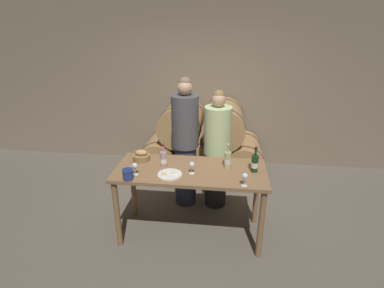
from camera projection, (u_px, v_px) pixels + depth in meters
The scene contains 15 objects.
ground_plane at pixel (191, 232), 3.73m from camera, with size 10.00×10.00×0.00m, color #665E51.
stone_wall_back at pixel (206, 74), 5.12m from camera, with size 10.00×0.12×3.20m.
barrel_stack at pixel (202, 143), 4.98m from camera, with size 2.03×0.93×1.25m.
tasting_table at pixel (191, 178), 3.44m from camera, with size 1.72×0.73×0.88m.
person_left at pixel (185, 143), 4.03m from camera, with size 0.36×0.36×1.80m.
person_right at pixel (217, 151), 4.01m from camera, with size 0.36×0.36×1.65m.
wine_bottle_red at pixel (255, 163), 3.31m from camera, with size 0.08×0.08×0.29m.
wine_bottle_white at pixel (228, 160), 3.40m from camera, with size 0.08×0.08×0.29m.
wine_bottle_rose at pixel (163, 159), 3.42m from camera, with size 0.08×0.08×0.28m.
blue_crock at pixel (128, 174), 3.16m from camera, with size 0.12×0.12×0.11m.
bread_basket at pixel (141, 156), 3.59m from camera, with size 0.20×0.20×0.13m.
cheese_plate at pixel (170, 174), 3.26m from camera, with size 0.27×0.27×0.04m.
wine_glass_far_left at pixel (135, 166), 3.23m from camera, with size 0.06×0.06×0.14m.
wine_glass_left at pixel (192, 165), 3.26m from camera, with size 0.06×0.06×0.14m.
wine_glass_center at pixel (245, 177), 3.01m from camera, with size 0.06×0.06×0.14m.
Camera 1 is at (0.37, -3.00, 2.45)m, focal length 28.00 mm.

